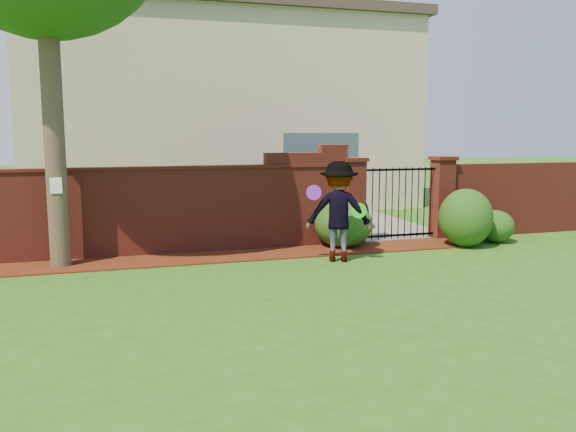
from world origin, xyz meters
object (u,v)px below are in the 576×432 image
object	(u,v)px
man	(338,212)
car	(330,197)
frisbee_purple	(314,193)
frisbee_green	(359,211)

from	to	relation	value
man	car	bearing A→B (deg)	-87.07
frisbee_purple	frisbee_green	xyz separation A→B (m)	(0.81, -0.21, -0.34)
frisbee_purple	frisbee_green	bearing A→B (deg)	-14.73
man	frisbee_green	bearing A→B (deg)	170.40
frisbee_purple	frisbee_green	size ratio (longest dim) A/B	0.98
man	frisbee_purple	size ratio (longest dim) A/B	6.64
car	frisbee_green	size ratio (longest dim) A/B	13.65
frisbee_green	car	bearing A→B (deg)	74.76
frisbee_green	man	bearing A→B (deg)	148.06
man	frisbee_green	distance (m)	0.38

